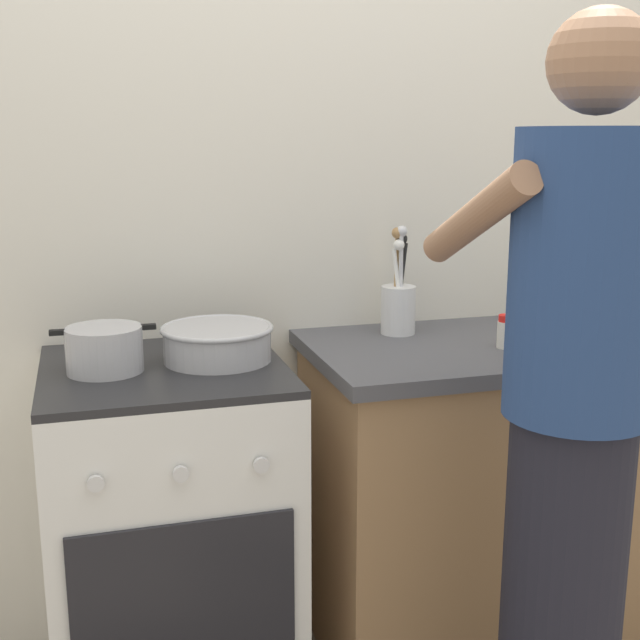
% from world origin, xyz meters
% --- Properties ---
extents(back_wall, '(3.20, 0.10, 2.50)m').
position_xyz_m(back_wall, '(0.20, 0.50, 1.25)').
color(back_wall, silver).
rests_on(back_wall, ground).
extents(countertop, '(1.00, 0.60, 0.90)m').
position_xyz_m(countertop, '(0.55, 0.15, 0.45)').
color(countertop, '#99724C').
rests_on(countertop, ground).
extents(stove_range, '(0.60, 0.62, 0.90)m').
position_xyz_m(stove_range, '(-0.35, 0.15, 0.45)').
color(stove_range, white).
rests_on(stove_range, ground).
extents(pot, '(0.25, 0.19, 0.11)m').
position_xyz_m(pot, '(-0.49, 0.14, 0.96)').
color(pot, '#B2B2B7').
rests_on(pot, stove_range).
extents(mixing_bowl, '(0.29, 0.29, 0.09)m').
position_xyz_m(mixing_bowl, '(-0.21, 0.17, 0.95)').
color(mixing_bowl, '#B7B7BC').
rests_on(mixing_bowl, stove_range).
extents(utensil_crock, '(0.10, 0.10, 0.31)m').
position_xyz_m(utensil_crock, '(0.34, 0.31, 0.99)').
color(utensil_crock, silver).
rests_on(utensil_crock, countertop).
extents(spice_bottle, '(0.04, 0.04, 0.09)m').
position_xyz_m(spice_bottle, '(0.56, 0.08, 0.94)').
color(spice_bottle, silver).
rests_on(spice_bottle, countertop).
extents(oil_bottle, '(0.06, 0.06, 0.26)m').
position_xyz_m(oil_bottle, '(0.76, 0.08, 1.01)').
color(oil_bottle, gold).
rests_on(oil_bottle, countertop).
extents(person, '(0.41, 0.50, 1.70)m').
position_xyz_m(person, '(0.43, -0.45, 0.86)').
color(person, black).
rests_on(person, ground).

